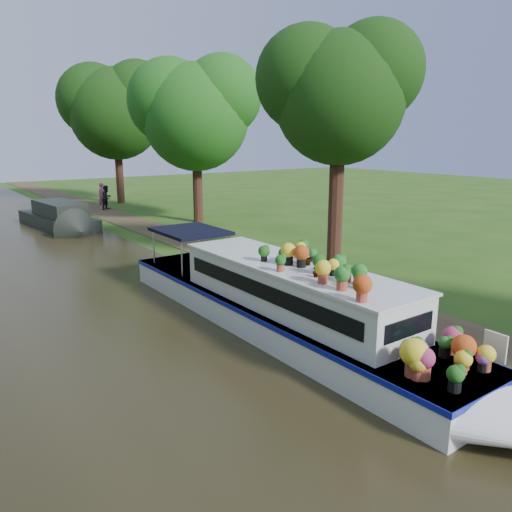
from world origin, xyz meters
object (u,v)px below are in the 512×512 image
Objects in this scene: second_boat at (60,218)px; sandwich_board at (401,309)px; pedestrian_pink at (102,196)px; pedestrian_dark at (107,197)px; plant_boat at (292,305)px.

second_boat reaches higher than sandwich_board.
pedestrian_pink is 1.07× the size of pedestrian_dark.
second_boat is 20.59m from sandwich_board.
pedestrian_dark is at bearing 44.66° from second_boat.
sandwich_board is at bearing -23.98° from plant_boat.
pedestrian_pink is (1.35, 26.56, 0.39)m from sandwich_board.
pedestrian_dark is at bearing 80.57° from plant_boat.
sandwich_board is (2.70, -1.20, -0.33)m from plant_boat.
plant_boat is at bearing -93.99° from second_boat.
pedestrian_pink is at bearing 62.53° from pedestrian_dark.
second_boat is 7.14m from pedestrian_dark.
pedestrian_dark is at bearing 105.25° from sandwich_board.
plant_boat is at bearing -115.41° from pedestrian_pink.
pedestrian_pink is at bearing 48.46° from second_boat.
pedestrian_pink is at bearing 80.93° from plant_boat.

